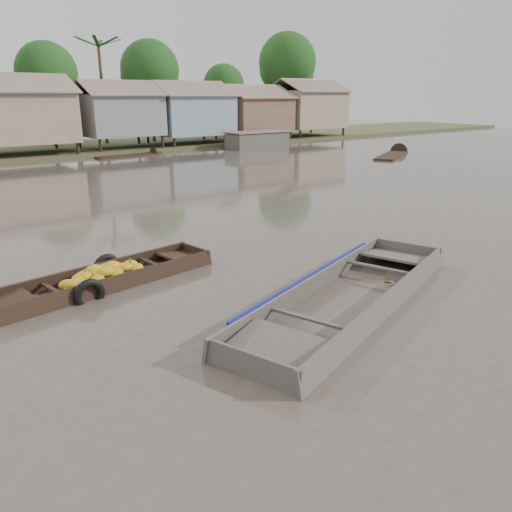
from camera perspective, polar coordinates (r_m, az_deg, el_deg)
ground at (r=9.94m, az=2.81°, el=-5.95°), size 120.00×120.00×0.00m
riverbank at (r=39.77m, az=-25.74°, el=14.87°), size 120.00×12.47×10.22m
banana_boat at (r=11.54m, az=-17.04°, el=-2.59°), size 5.25×1.88×0.73m
viewer_boat at (r=10.34m, az=10.53°, el=-4.98°), size 7.29×3.89×0.57m
distant_boats at (r=35.54m, az=-9.26°, el=11.66°), size 44.93×14.09×1.38m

